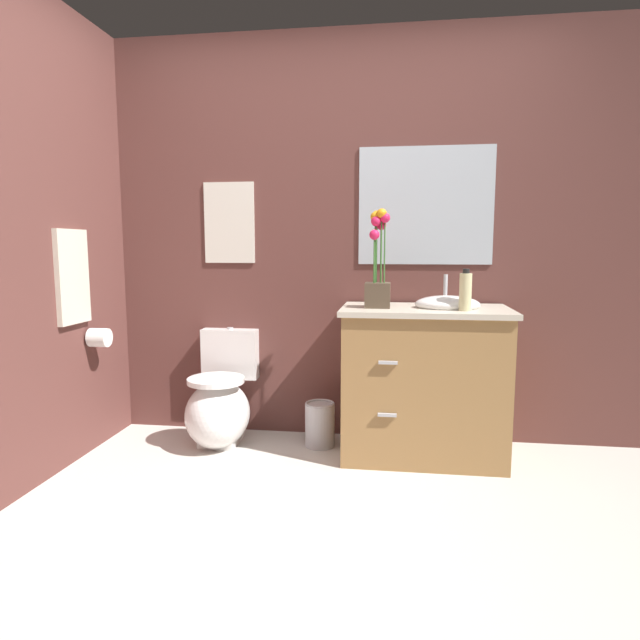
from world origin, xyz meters
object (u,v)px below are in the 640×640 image
object	(u,v)px
trash_bin	(320,424)
toilet	(220,405)
toilet_paper_roll	(99,338)
wall_poster	(229,223)
hanging_towel	(72,277)
flower_vase	(378,272)
wall_mirror	(426,206)
vanity_cabinet	(424,381)
soap_bottle	(465,291)

from	to	relation	value
trash_bin	toilet	bearing A→B (deg)	-175.94
toilet_paper_roll	toilet	bearing A→B (deg)	16.67
wall_poster	hanging_towel	size ratio (longest dim) A/B	0.97
toilet	flower_vase	size ratio (longest dim) A/B	1.26
wall_poster	toilet_paper_roll	world-z (taller)	wall_poster
wall_poster	wall_mirror	size ratio (longest dim) A/B	0.63
trash_bin	flower_vase	bearing A→B (deg)	-16.27
vanity_cabinet	flower_vase	bearing A→B (deg)	-173.68
toilet	flower_vase	distance (m)	1.26
toilet	hanging_towel	size ratio (longest dim) A/B	1.33
toilet_paper_roll	trash_bin	bearing A→B (deg)	10.71
toilet	hanging_towel	distance (m)	1.12
vanity_cabinet	trash_bin	xyz separation A→B (m)	(-0.61, 0.07, -0.31)
trash_bin	wall_mirror	distance (m)	1.47
flower_vase	toilet	bearing A→B (deg)	176.62
hanging_towel	soap_bottle	bearing A→B (deg)	5.12
trash_bin	vanity_cabinet	bearing A→B (deg)	-6.51
trash_bin	hanging_towel	size ratio (longest dim) A/B	0.52
hanging_towel	flower_vase	bearing A→B (deg)	9.70
soap_bottle	trash_bin	distance (m)	1.18
toilet	wall_poster	world-z (taller)	wall_poster
toilet	trash_bin	xyz separation A→B (m)	(0.61, 0.04, -0.11)
soap_bottle	wall_mirror	bearing A→B (deg)	115.72
soap_bottle	toilet_paper_roll	xyz separation A→B (m)	(-2.08, -0.05, -0.29)
trash_bin	wall_poster	xyz separation A→B (m)	(-0.61, 0.22, 1.22)
wall_mirror	soap_bottle	bearing A→B (deg)	-64.28
toilet	vanity_cabinet	world-z (taller)	vanity_cabinet
trash_bin	toilet_paper_roll	xyz separation A→B (m)	(-1.27, -0.24, 0.54)
toilet_paper_roll	hanging_towel	bearing A→B (deg)	-110.83
wall_poster	flower_vase	bearing A→B (deg)	-18.75
vanity_cabinet	hanging_towel	distance (m)	2.05
wall_poster	trash_bin	bearing A→B (deg)	-20.10
vanity_cabinet	wall_poster	distance (m)	1.55
vanity_cabinet	hanging_towel	bearing A→B (deg)	-170.77
toilet	hanging_towel	bearing A→B (deg)	-154.38
vanity_cabinet	toilet	bearing A→B (deg)	178.76
flower_vase	toilet_paper_roll	bearing A→B (deg)	-175.03
toilet	trash_bin	bearing A→B (deg)	4.06
trash_bin	hanging_towel	xyz separation A→B (m)	(-1.32, -0.38, 0.90)
toilet	hanging_towel	xyz separation A→B (m)	(-0.71, -0.34, 0.80)
toilet	wall_poster	distance (m)	1.14
soap_bottle	hanging_towel	distance (m)	2.14
toilet	wall_poster	size ratio (longest dim) A/B	1.37
wall_poster	toilet	bearing A→B (deg)	-90.00
flower_vase	soap_bottle	size ratio (longest dim) A/B	2.45
toilet	soap_bottle	bearing A→B (deg)	-6.00
soap_bottle	toilet	bearing A→B (deg)	174.00
trash_bin	toilet_paper_roll	world-z (taller)	toilet_paper_roll
soap_bottle	wall_poster	xyz separation A→B (m)	(-1.42, 0.42, 0.39)
soap_bottle	trash_bin	xyz separation A→B (m)	(-0.81, 0.19, -0.83)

